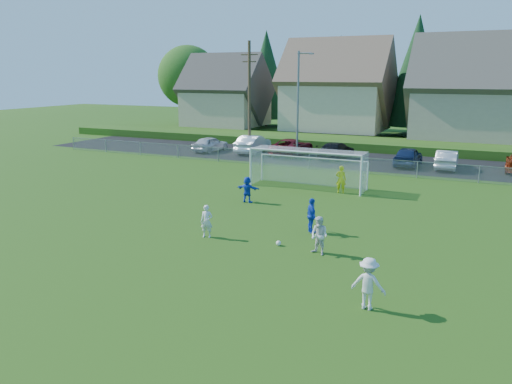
% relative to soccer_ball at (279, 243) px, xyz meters
% --- Properties ---
extents(ground, '(160.00, 160.00, 0.00)m').
position_rel_soccer_ball_xyz_m(ground, '(-2.58, -4.74, -0.11)').
color(ground, '#193D0C').
rests_on(ground, ground).
extents(asphalt_lot, '(60.00, 60.00, 0.00)m').
position_rel_soccer_ball_xyz_m(asphalt_lot, '(-2.58, 22.76, -0.10)').
color(asphalt_lot, black).
rests_on(asphalt_lot, ground).
extents(grass_embankment, '(70.00, 6.00, 0.80)m').
position_rel_soccer_ball_xyz_m(grass_embankment, '(-2.58, 30.26, 0.29)').
color(grass_embankment, '#1E420F').
rests_on(grass_embankment, ground).
extents(soccer_ball, '(0.22, 0.22, 0.22)m').
position_rel_soccer_ball_xyz_m(soccer_ball, '(0.00, 0.00, 0.00)').
color(soccer_ball, white).
rests_on(soccer_ball, ground).
extents(player_white_a, '(0.62, 0.49, 1.48)m').
position_rel_soccer_ball_xyz_m(player_white_a, '(-3.37, -0.30, 0.63)').
color(player_white_a, silver).
rests_on(player_white_a, ground).
extents(player_white_b, '(0.93, 0.83, 1.59)m').
position_rel_soccer_ball_xyz_m(player_white_b, '(1.89, -0.28, 0.68)').
color(player_white_b, silver).
rests_on(player_white_b, ground).
extents(player_white_c, '(1.12, 0.68, 1.68)m').
position_rel_soccer_ball_xyz_m(player_white_c, '(4.77, -4.27, 0.73)').
color(player_white_c, silver).
rests_on(player_white_c, ground).
extents(player_blue_a, '(0.90, 1.00, 1.63)m').
position_rel_soccer_ball_xyz_m(player_blue_a, '(0.68, 2.31, 0.71)').
color(player_blue_a, blue).
rests_on(player_blue_a, ground).
extents(player_blue_b, '(1.38, 0.44, 1.49)m').
position_rel_soccer_ball_xyz_m(player_blue_b, '(-4.45, 6.10, 0.63)').
color(player_blue_b, blue).
rests_on(player_blue_b, ground).
extents(goalkeeper, '(0.68, 0.51, 1.71)m').
position_rel_soccer_ball_xyz_m(goalkeeper, '(-0.22, 10.55, 0.75)').
color(goalkeeper, yellow).
rests_on(goalkeeper, ground).
extents(car_a, '(2.16, 4.31, 1.41)m').
position_rel_soccer_ball_xyz_m(car_a, '(-16.03, 21.87, 0.60)').
color(car_a, silver).
rests_on(car_a, ground).
extents(car_b, '(1.96, 5.08, 1.65)m').
position_rel_soccer_ball_xyz_m(car_b, '(-11.95, 22.71, 0.71)').
color(car_b, white).
rests_on(car_b, ground).
extents(car_c, '(2.71, 5.56, 1.52)m').
position_rel_soccer_ball_xyz_m(car_c, '(-8.19, 22.88, 0.65)').
color(car_c, '#600A16').
rests_on(car_c, ground).
extents(car_d, '(2.40, 5.09, 1.43)m').
position_rel_soccer_ball_xyz_m(car_d, '(-4.08, 22.86, 0.61)').
color(car_d, black).
rests_on(car_d, ground).
extents(car_e, '(1.92, 4.52, 1.52)m').
position_rel_soccer_ball_xyz_m(car_e, '(2.10, 21.84, 0.65)').
color(car_e, '#132143').
rests_on(car_e, ground).
extents(car_f, '(1.60, 4.38, 1.43)m').
position_rel_soccer_ball_xyz_m(car_f, '(5.00, 21.90, 0.61)').
color(car_f, silver).
rests_on(car_f, ground).
extents(soccer_goal, '(7.42, 1.90, 2.50)m').
position_rel_soccer_ball_xyz_m(soccer_goal, '(-2.58, 11.31, 1.52)').
color(soccer_goal, white).
rests_on(soccer_goal, ground).
extents(chainlink_fence, '(52.06, 0.06, 1.20)m').
position_rel_soccer_ball_xyz_m(chainlink_fence, '(-2.58, 17.26, 0.52)').
color(chainlink_fence, gray).
rests_on(chainlink_fence, ground).
extents(streetlight, '(1.38, 0.18, 9.00)m').
position_rel_soccer_ball_xyz_m(streetlight, '(-7.03, 21.26, 4.73)').
color(streetlight, slate).
rests_on(streetlight, ground).
extents(utility_pole, '(1.60, 0.26, 10.00)m').
position_rel_soccer_ball_xyz_m(utility_pole, '(-12.08, 22.26, 5.04)').
color(utility_pole, '#473321').
rests_on(utility_pole, ground).
extents(houses_row, '(53.90, 11.45, 13.27)m').
position_rel_soccer_ball_xyz_m(houses_row, '(-0.61, 37.72, 7.22)').
color(houses_row, tan).
rests_on(houses_row, ground).
extents(tree_row, '(65.98, 12.36, 13.80)m').
position_rel_soccer_ball_xyz_m(tree_row, '(-1.54, 43.99, 6.80)').
color(tree_row, '#382616').
rests_on(tree_row, ground).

